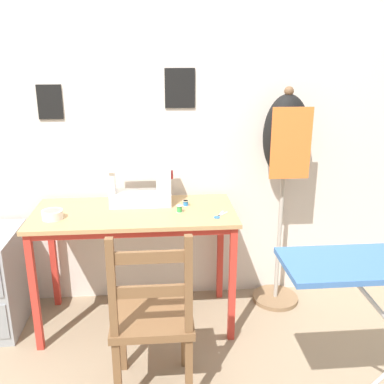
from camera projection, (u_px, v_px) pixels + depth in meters
name	position (u px, v px, depth m)	size (l,w,h in m)	color
ground_plane	(137.00, 347.00, 2.57)	(14.00, 14.00, 0.00)	gray
wall_back	(133.00, 120.00, 2.79)	(10.00, 0.06, 2.55)	silver
sewing_table	(135.00, 226.00, 2.62)	(1.23, 0.57, 0.77)	tan
sewing_machine	(144.00, 183.00, 2.69)	(0.40, 0.18, 0.32)	white
fabric_bowl	(52.00, 214.00, 2.47)	(0.12, 0.12, 0.05)	silver
scissors	(219.00, 216.00, 2.52)	(0.10, 0.12, 0.01)	silver
thread_spool_near_machine	(179.00, 209.00, 2.58)	(0.04, 0.04, 0.04)	green
thread_spool_mid_table	(186.00, 203.00, 2.69)	(0.04, 0.04, 0.04)	#2875C1
wooden_chair	(152.00, 319.00, 2.10)	(0.40, 0.38, 0.93)	brown
dress_form	(285.00, 152.00, 2.74)	(0.32, 0.32, 1.50)	#846647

